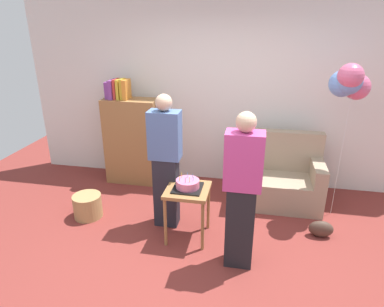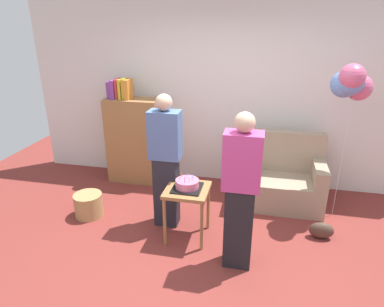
{
  "view_description": "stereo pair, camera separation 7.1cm",
  "coord_description": "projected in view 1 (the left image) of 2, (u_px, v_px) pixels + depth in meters",
  "views": [
    {
      "loc": [
        0.49,
        -2.87,
        2.39
      ],
      "look_at": [
        -0.21,
        0.65,
        0.95
      ],
      "focal_mm": 31.62,
      "sensor_mm": 36.0,
      "label": 1
    },
    {
      "loc": [
        0.56,
        -2.85,
        2.39
      ],
      "look_at": [
        -0.21,
        0.65,
        0.95
      ],
      "focal_mm": 31.62,
      "sensor_mm": 36.0,
      "label": 2
    }
  ],
  "objects": [
    {
      "name": "person_blowing_candles",
      "position": [
        166.0,
        162.0,
        3.94
      ],
      "size": [
        0.36,
        0.22,
        1.63
      ],
      "rotation": [
        0.0,
        0.0,
        -0.0
      ],
      "color": "#23232D",
      "rests_on": "ground_plane"
    },
    {
      "name": "side_table",
      "position": [
        188.0,
        196.0,
        3.79
      ],
      "size": [
        0.48,
        0.48,
        0.63
      ],
      "color": "olive",
      "rests_on": "ground_plane"
    },
    {
      "name": "balloon_bunch",
      "position": [
        349.0,
        82.0,
        3.82
      ],
      "size": [
        0.48,
        0.46,
        1.94
      ],
      "color": "silver",
      "rests_on": "ground_plane"
    },
    {
      "name": "couch",
      "position": [
        279.0,
        179.0,
        4.64
      ],
      "size": [
        1.1,
        0.7,
        0.96
      ],
      "color": "gray",
      "rests_on": "ground_plane"
    },
    {
      "name": "wicker_basket",
      "position": [
        88.0,
        206.0,
        4.33
      ],
      "size": [
        0.36,
        0.36,
        0.3
      ],
      "primitive_type": "cylinder",
      "color": "#A88451",
      "rests_on": "ground_plane"
    },
    {
      "name": "person_holding_cake",
      "position": [
        242.0,
        192.0,
        3.25
      ],
      "size": [
        0.36,
        0.22,
        1.63
      ],
      "rotation": [
        0.0,
        0.0,
        3.03
      ],
      "color": "black",
      "rests_on": "ground_plane"
    },
    {
      "name": "wall_back",
      "position": [
        224.0,
        94.0,
        4.95
      ],
      "size": [
        6.0,
        0.1,
        2.7
      ],
      "primitive_type": "cube",
      "color": "silver",
      "rests_on": "ground_plane"
    },
    {
      "name": "handbag",
      "position": [
        321.0,
        229.0,
        3.95
      ],
      "size": [
        0.28,
        0.14,
        0.2
      ],
      "primitive_type": "ellipsoid",
      "color": "#473328",
      "rests_on": "ground_plane"
    },
    {
      "name": "bookshelf",
      "position": [
        132.0,
        139.0,
        5.11
      ],
      "size": [
        0.8,
        0.36,
        1.59
      ],
      "color": "olive",
      "rests_on": "ground_plane"
    },
    {
      "name": "ground_plane",
      "position": [
        199.0,
        260.0,
        3.59
      ],
      "size": [
        8.0,
        8.0,
        0.0
      ],
      "primitive_type": "plane",
      "color": "maroon"
    },
    {
      "name": "birthday_cake",
      "position": [
        188.0,
        185.0,
        3.73
      ],
      "size": [
        0.32,
        0.32,
        0.17
      ],
      "color": "black",
      "rests_on": "side_table"
    }
  ]
}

